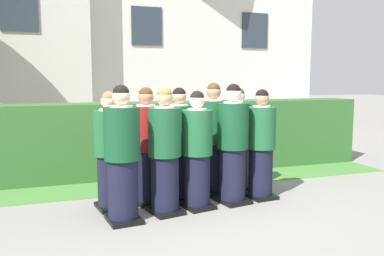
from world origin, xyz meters
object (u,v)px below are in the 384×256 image
student_rear_row_3 (213,141)px  student_front_row_1 (165,154)px  student_front_row_2 (197,153)px  student_rear_row_2 (179,146)px  student_front_row_3 (233,147)px  student_rear_row_0 (110,154)px  student_front_row_0 (122,157)px  student_in_red_blazer (147,148)px  student_front_row_4 (261,147)px  student_rear_row_4 (238,141)px

student_rear_row_3 → student_front_row_1: bearing=-145.0°
student_front_row_2 → student_rear_row_2: (-0.09, 0.52, 0.02)m
student_front_row_3 → student_rear_row_3: 0.52m
student_rear_row_0 → student_front_row_0: bearing=-82.3°
student_in_red_blazer → student_front_row_3: bearing=-18.3°
student_front_row_0 → student_front_row_3: (1.57, 0.27, 0.00)m
student_rear_row_2 → student_front_row_4: bearing=-18.9°
student_in_red_blazer → student_rear_row_4: (1.50, 0.23, -0.01)m
student_front_row_2 → student_rear_row_2: bearing=99.4°
student_front_row_1 → student_front_row_4: bearing=7.9°
student_front_row_3 → student_in_red_blazer: (-1.13, 0.38, -0.02)m
student_rear_row_0 → student_rear_row_3: 1.58m
student_front_row_4 → student_front_row_3: bearing=-171.3°
student_front_row_4 → student_rear_row_0: 2.14m
student_rear_row_0 → student_rear_row_2: (1.01, 0.17, 0.02)m
student_front_row_2 → student_front_row_4: bearing=7.5°
student_rear_row_0 → student_in_red_blazer: (0.51, 0.09, 0.02)m
student_front_row_1 → student_rear_row_4: 1.56m
student_front_row_1 → student_front_row_4: size_ratio=1.03×
student_front_row_1 → student_rear_row_3: bearing=35.0°
student_rear_row_3 → student_rear_row_2: bearing=-173.5°
student_front_row_4 → student_in_red_blazer: student_in_red_blazer is taller
student_front_row_0 → student_rear_row_4: (1.94, 0.87, -0.03)m
student_rear_row_0 → student_rear_row_4: (2.01, 0.32, 0.01)m
student_in_red_blazer → student_rear_row_2: student_in_red_blazer is taller
student_front_row_3 → student_in_red_blazer: size_ratio=1.03×
student_front_row_3 → student_rear_row_3: student_rear_row_3 is taller
student_rear_row_4 → student_front_row_2: bearing=-143.8°
student_front_row_4 → student_rear_row_4: 0.54m
student_front_row_1 → student_rear_row_2: (0.38, 0.59, -0.01)m
student_front_row_3 → student_rear_row_0: 1.67m
student_rear_row_0 → student_in_red_blazer: student_in_red_blazer is taller
student_front_row_1 → student_front_row_4: 1.51m
student_front_row_2 → student_rear_row_4: (0.91, 0.67, 0.01)m
student_rear_row_0 → student_rear_row_4: 2.04m
student_rear_row_0 → student_rear_row_3: bearing=8.6°
student_front_row_0 → student_in_red_blazer: size_ratio=1.03×
student_in_red_blazer → student_rear_row_0: bearing=-169.7°
student_front_row_0 → student_rear_row_2: size_ratio=1.03×
student_rear_row_2 → student_front_row_2: bearing=-80.6°
student_front_row_4 → student_in_red_blazer: bearing=169.4°
student_front_row_1 → student_in_red_blazer: bearing=103.6°
student_rear_row_0 → student_rear_row_3: size_ratio=0.94×
student_front_row_1 → student_rear_row_2: 0.70m
student_rear_row_3 → student_rear_row_4: size_ratio=1.05×
student_rear_row_4 → student_rear_row_2: bearing=-171.5°
student_front_row_2 → student_front_row_1: bearing=-171.4°
student_front_row_0 → student_front_row_2: (1.02, 0.20, -0.04)m
student_front_row_1 → student_rear_row_2: bearing=57.3°
student_front_row_1 → student_front_row_0: bearing=-166.6°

